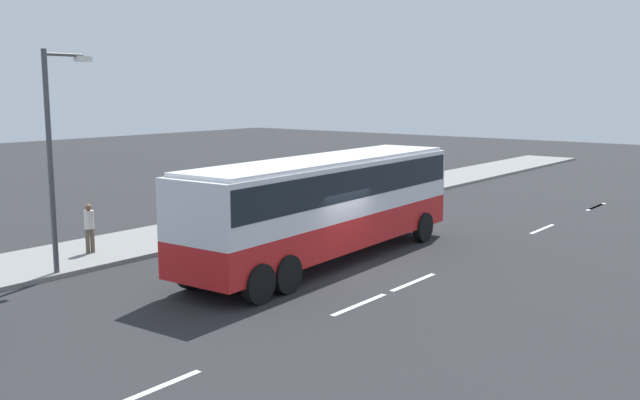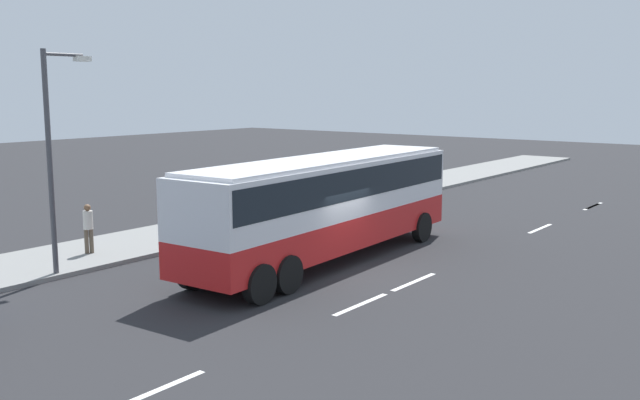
{
  "view_description": "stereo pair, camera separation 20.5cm",
  "coord_description": "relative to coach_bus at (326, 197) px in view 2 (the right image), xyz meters",
  "views": [
    {
      "loc": [
        -17.4,
        -12.8,
        5.63
      ],
      "look_at": [
        -0.15,
        0.77,
        2.18
      ],
      "focal_mm": 39.53,
      "sensor_mm": 36.0,
      "label": 1
    },
    {
      "loc": [
        -17.53,
        -12.64,
        5.63
      ],
      "look_at": [
        -0.15,
        0.77,
        2.18
      ],
      "focal_mm": 39.53,
      "sensor_mm": 36.0,
      "label": 2
    }
  ],
  "objects": [
    {
      "name": "ground_plane",
      "position": [
        -0.63,
        -1.11,
        -2.14
      ],
      "size": [
        120.0,
        120.0,
        0.0
      ],
      "primitive_type": "plane",
      "color": "#28282B"
    },
    {
      "name": "sidewalk_curb",
      "position": [
        -0.63,
        6.92,
        -2.06
      ],
      "size": [
        80.0,
        4.0,
        0.15
      ],
      "primitive_type": "cube",
      "color": "gray",
      "rests_on": "ground_plane"
    },
    {
      "name": "lane_centreline",
      "position": [
        1.95,
        -3.62,
        -2.13
      ],
      "size": [
        35.13,
        0.16,
        0.01
      ],
      "color": "white",
      "rests_on": "ground_plane"
    },
    {
      "name": "coach_bus",
      "position": [
        0.0,
        0.0,
        0.0
      ],
      "size": [
        12.41,
        3.3,
        3.44
      ],
      "rotation": [
        0.0,
        0.0,
        0.05
      ],
      "color": "red",
      "rests_on": "ground_plane"
    },
    {
      "name": "pedestrian_near_curb",
      "position": [
        -4.52,
        6.65,
        -1.02
      ],
      "size": [
        0.32,
        0.32,
        1.68
      ],
      "rotation": [
        0.0,
        0.0,
        4.34
      ],
      "color": "brown",
      "rests_on": "sidewalk_curb"
    },
    {
      "name": "pedestrian_at_crossing",
      "position": [
        -1.18,
        5.44,
        -1.01
      ],
      "size": [
        0.32,
        0.32,
        1.69
      ],
      "rotation": [
        0.0,
        0.0,
        1.11
      ],
      "color": "brown",
      "rests_on": "sidewalk_curb"
    },
    {
      "name": "street_lamp",
      "position": [
        -6.52,
        5.18,
        1.83
      ],
      "size": [
        1.61,
        0.24,
        6.65
      ],
      "color": "#47474C",
      "rests_on": "sidewalk_curb"
    }
  ]
}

